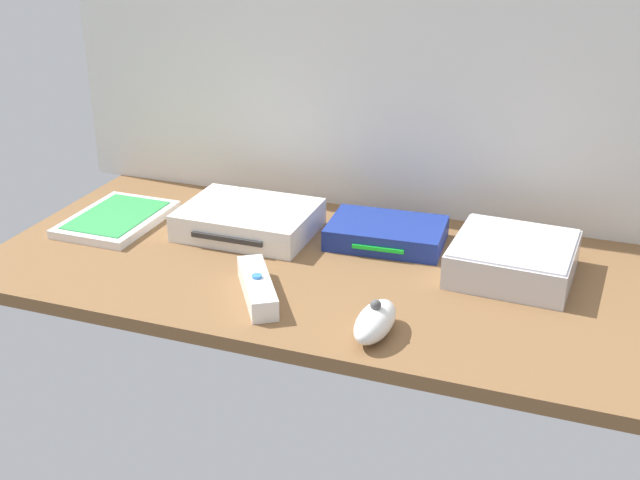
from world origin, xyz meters
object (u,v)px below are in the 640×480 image
mini_computer (513,258)px  remote_wand (257,287)px  network_router (386,233)px  game_console (249,220)px  game_case (117,219)px  remote_nunchuk (375,321)px

mini_computer → remote_wand: bearing=-149.3°
network_router → game_console: bearing=-174.4°
game_console → network_router: (22.23, 3.57, -0.50)cm
mini_computer → remote_wand: mini_computer is taller
game_console → mini_computer: 42.53cm
game_console → game_case: bearing=-169.6°
game_case → remote_wand: (32.86, -15.82, 0.75)cm
mini_computer → network_router: (-20.29, 4.50, -0.94)cm
game_console → remote_wand: size_ratio=1.46×
game_console → mini_computer: (42.52, -0.93, 0.44)cm
game_case → remote_nunchuk: (51.05, -20.11, 1.28)cm
mini_computer → remote_nunchuk: 27.17cm
game_console → remote_wand: game_console is taller
remote_wand → game_console: bearing=85.0°
mini_computer → remote_nunchuk: size_ratio=1.74×
remote_wand → remote_nunchuk: remote_nunchuk is taller
mini_computer → game_console: bearing=178.7°
mini_computer → game_case: size_ratio=0.93×
mini_computer → remote_wand: size_ratio=1.23×
mini_computer → network_router: 20.80cm
mini_computer → remote_nunchuk: (-13.91, -23.33, -0.60)cm
game_case → mini_computer: bearing=3.2°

